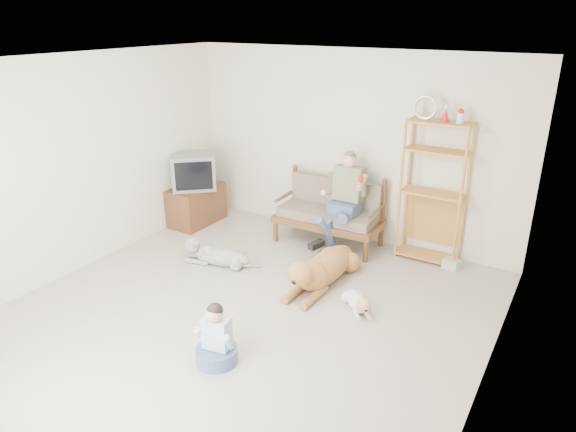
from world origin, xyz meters
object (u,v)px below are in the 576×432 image
Objects in this scene: tv_stand at (196,205)px; etagere at (433,191)px; loveseat at (330,211)px; golden_retriever at (321,269)px.

etagere is at bearing 10.34° from tv_stand.
loveseat is 1.69× the size of tv_stand.
etagere is at bearing 58.57° from golden_retriever.
tv_stand is (-2.15, -0.42, -0.19)m from loveseat.
golden_retriever is (2.64, -0.77, -0.09)m from tv_stand.
etagere is 2.42× the size of tv_stand.
tv_stand reaches higher than golden_retriever.
etagere is (1.38, 0.19, 0.48)m from loveseat.
etagere is at bearing 5.54° from loveseat.
etagere is 3.64m from tv_stand.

